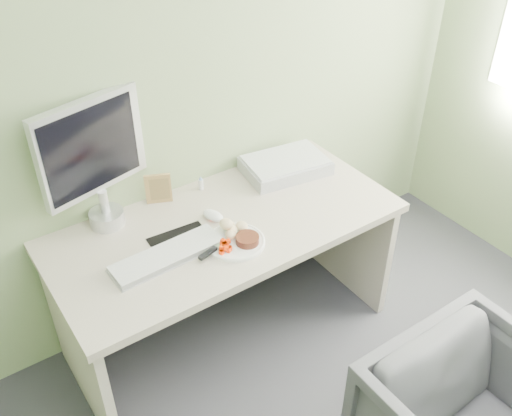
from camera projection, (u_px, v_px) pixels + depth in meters
wall_back at (175, 66)px, 2.47m from camera, size 3.50×0.00×3.50m
desk at (226, 253)px, 2.70m from camera, size 1.60×0.75×0.73m
plate at (235, 242)px, 2.47m from camera, size 0.26×0.26×0.01m
steak at (247, 239)px, 2.44m from camera, size 0.12×0.12×0.03m
potato_pile at (231, 226)px, 2.50m from camera, size 0.12×0.10×0.06m
carrot_heap at (225, 245)px, 2.41m from camera, size 0.08×0.07×0.04m
steak_knife at (214, 249)px, 2.40m from camera, size 0.24×0.08×0.02m
mousepad at (183, 244)px, 2.46m from camera, size 0.27×0.24×0.00m
keyboard at (168, 255)px, 2.38m from camera, size 0.49×0.16×0.02m
computer_mouse at (213, 216)px, 2.60m from camera, size 0.09×0.12×0.04m
photo_frame at (158, 189)px, 2.67m from camera, size 0.12×0.06×0.15m
eyedrop_bottle at (201, 183)px, 2.79m from camera, size 0.03×0.03×0.07m
scanner at (285, 166)px, 2.92m from camera, size 0.45×0.34×0.07m
monitor at (94, 158)px, 2.40m from camera, size 0.49×0.19×0.60m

